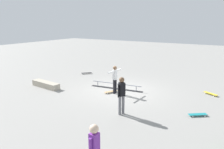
% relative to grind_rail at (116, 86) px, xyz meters
% --- Properties ---
extents(ground_plane, '(60.00, 60.00, 0.00)m').
position_rel_grind_rail_xyz_m(ground_plane, '(-0.45, 0.19, -0.15)').
color(ground_plane, gray).
extents(grind_rail, '(3.30, 0.69, 0.35)m').
position_rel_grind_rail_xyz_m(grind_rail, '(0.00, 0.00, 0.00)').
color(grind_rail, black).
rests_on(grind_rail, ground_plane).
extents(skate_ledge, '(2.14, 0.67, 0.35)m').
position_rel_grind_rail_xyz_m(skate_ledge, '(3.90, 2.00, 0.02)').
color(skate_ledge, '#B2A893').
rests_on(skate_ledge, ground_plane).
extents(skater_main, '(0.22, 1.28, 1.59)m').
position_rel_grind_rail_xyz_m(skater_main, '(-0.34, 0.75, 0.77)').
color(skater_main, black).
rests_on(skater_main, ground_plane).
extents(skateboard_main, '(0.56, 0.80, 0.09)m').
position_rel_grind_rail_xyz_m(skateboard_main, '(-0.10, 0.79, -0.08)').
color(skateboard_main, tan).
rests_on(skateboard_main, ground_plane).
extents(bystander_black_shirt, '(0.28, 0.36, 1.69)m').
position_rel_grind_rail_xyz_m(bystander_black_shirt, '(-2.01, 3.02, 0.80)').
color(bystander_black_shirt, slate).
rests_on(bystander_black_shirt, ground_plane).
extents(loose_skateboard_black, '(0.71, 0.71, 0.09)m').
position_rel_grind_rail_xyz_m(loose_skateboard_black, '(3.87, -2.06, -0.08)').
color(loose_skateboard_black, black).
rests_on(loose_skateboard_black, ground_plane).
extents(loose_skateboard_yellow, '(0.80, 0.55, 0.09)m').
position_rel_grind_rail_xyz_m(loose_skateboard_yellow, '(-5.05, -1.77, -0.08)').
color(loose_skateboard_yellow, yellow).
rests_on(loose_skateboard_yellow, ground_plane).
extents(loose_skateboard_teal, '(0.76, 0.64, 0.09)m').
position_rel_grind_rail_xyz_m(loose_skateboard_teal, '(-4.92, 1.48, -0.08)').
color(loose_skateboard_teal, teal).
rests_on(loose_skateboard_teal, ground_plane).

